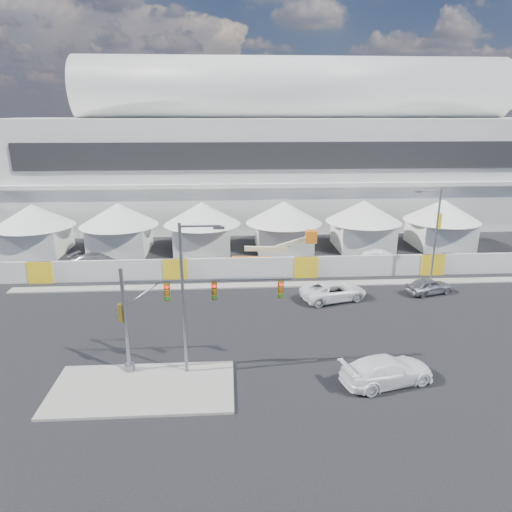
{
  "coord_description": "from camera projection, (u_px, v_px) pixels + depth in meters",
  "views": [
    {
      "loc": [
        -1.1,
        -25.17,
        14.55
      ],
      "look_at": [
        1.06,
        10.0,
        3.55
      ],
      "focal_mm": 32.0,
      "sensor_mm": 36.0,
      "label": 1
    }
  ],
  "objects": [
    {
      "name": "pickup_curb",
      "position": [
        334.0,
        291.0,
        37.17
      ],
      "size": [
        3.9,
        5.91,
        1.51
      ],
      "primitive_type": "imported",
      "rotation": [
        0.0,
        0.0,
        1.85
      ],
      "color": "white",
      "rests_on": "ground"
    },
    {
      "name": "far_curb",
      "position": [
        462.0,
        281.0,
        41.44
      ],
      "size": [
        80.0,
        1.2,
        0.12
      ],
      "primitive_type": "cube",
      "color": "gray",
      "rests_on": "ground"
    },
    {
      "name": "boom_lift",
      "position": [
        261.0,
        260.0,
        43.82
      ],
      "size": [
        8.21,
        2.24,
        4.12
      ],
      "rotation": [
        0.0,
        0.0,
        -0.1
      ],
      "color": "orange",
      "rests_on": "ground"
    },
    {
      "name": "stadium",
      "position": [
        296.0,
        151.0,
        65.62
      ],
      "size": [
        80.0,
        24.8,
        21.98
      ],
      "color": "silver",
      "rests_on": "ground"
    },
    {
      "name": "sedan_silver",
      "position": [
        429.0,
        286.0,
        38.45
      ],
      "size": [
        2.61,
        4.3,
        1.37
      ],
      "primitive_type": "imported",
      "rotation": [
        0.0,
        0.0,
        1.83
      ],
      "color": "#9D9CA0",
      "rests_on": "ground"
    },
    {
      "name": "lot_car_c",
      "position": [
        98.0,
        262.0,
        44.3
      ],
      "size": [
        3.62,
        5.82,
        1.57
      ],
      "primitive_type": "imported",
      "rotation": [
        0.0,
        0.0,
        1.29
      ],
      "color": "#9A9B9F",
      "rests_on": "ground"
    },
    {
      "name": "hoarding_fence",
      "position": [
        306.0,
        267.0,
        42.25
      ],
      "size": [
        70.0,
        0.25,
        2.0
      ],
      "primitive_type": "cube",
      "color": "silver",
      "rests_on": "ground"
    },
    {
      "name": "traffic_mast",
      "position": [
        165.0,
        313.0,
        25.86
      ],
      "size": [
        9.79,
        0.62,
        6.33
      ],
      "color": "gray",
      "rests_on": "median_island"
    },
    {
      "name": "ground",
      "position": [
        249.0,
        358.0,
        28.38
      ],
      "size": [
        160.0,
        160.0,
        0.0
      ],
      "primitive_type": "plane",
      "color": "black",
      "rests_on": "ground"
    },
    {
      "name": "streetlight_curb",
      "position": [
        434.0,
        229.0,
        39.81
      ],
      "size": [
        2.52,
        0.57,
        8.51
      ],
      "color": "gray",
      "rests_on": "ground"
    },
    {
      "name": "tent_row",
      "position": [
        243.0,
        222.0,
        50.34
      ],
      "size": [
        53.4,
        8.4,
        5.4
      ],
      "color": "silver",
      "rests_on": "ground"
    },
    {
      "name": "lot_car_b",
      "position": [
        455.0,
        260.0,
        45.15
      ],
      "size": [
        2.32,
        4.5,
        1.47
      ],
      "primitive_type": "imported",
      "rotation": [
        0.0,
        0.0,
        1.43
      ],
      "color": "black",
      "rests_on": "ground"
    },
    {
      "name": "pickup_near",
      "position": [
        387.0,
        370.0,
        25.6
      ],
      "size": [
        3.45,
        5.76,
        1.56
      ],
      "primitive_type": "imported",
      "rotation": [
        0.0,
        0.0,
        1.82
      ],
      "color": "white",
      "rests_on": "ground"
    },
    {
      "name": "lot_car_a",
      "position": [
        383.0,
        257.0,
        46.14
      ],
      "size": [
        2.79,
        4.26,
        1.33
      ],
      "primitive_type": "imported",
      "rotation": [
        0.0,
        0.0,
        1.19
      ],
      "color": "white",
      "rests_on": "ground"
    },
    {
      "name": "streetlight_median",
      "position": [
        187.0,
        290.0,
        25.18
      ],
      "size": [
        2.47,
        0.25,
        8.92
      ],
      "color": "slate",
      "rests_on": "median_island"
    },
    {
      "name": "median_island",
      "position": [
        143.0,
        388.0,
        25.15
      ],
      "size": [
        10.0,
        5.0,
        0.15
      ],
      "primitive_type": "cube",
      "color": "gray",
      "rests_on": "ground"
    }
  ]
}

